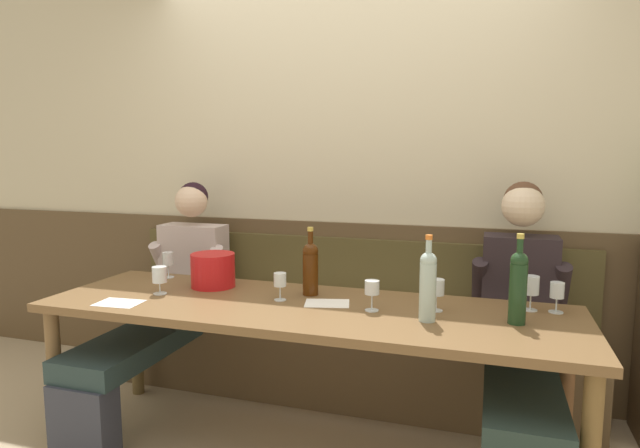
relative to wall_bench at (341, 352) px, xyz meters
The scene contains 19 objects.
room_wall_back 1.15m from the wall_bench, 90.00° to the left, with size 6.80×0.08×2.80m, color beige.
wood_wainscot_panel 0.31m from the wall_bench, 90.00° to the left, with size 6.80×0.03×1.03m, color brown.
wall_bench is the anchor object (origin of this frame).
dining_table 0.75m from the wall_bench, 90.00° to the right, with size 2.53×0.77×0.75m.
person_right_seat 1.09m from the wall_bench, 159.64° to the right, with size 0.52×1.20×1.28m.
person_center_right_seat 1.10m from the wall_bench, 18.55° to the right, with size 0.48×1.20×1.31m.
ice_bucket 0.93m from the wall_bench, 141.64° to the right, with size 0.23×0.23×0.18m, color red.
wine_bottle_clear_water 1.30m from the wall_bench, 34.09° to the right, with size 0.07×0.07×0.38m.
wine_bottle_amber_mid 0.76m from the wall_bench, 94.00° to the right, with size 0.08×0.08×0.35m.
wine_bottle_green_tall 1.11m from the wall_bench, 50.95° to the right, with size 0.07×0.07×0.37m.
wine_glass_center_rear 0.84m from the wall_bench, 102.94° to the right, with size 0.06×0.06×0.14m.
wine_glass_mid_right 1.32m from the wall_bench, 20.36° to the right, with size 0.06×0.06×0.14m.
wine_glass_right_end 1.15m from the wall_bench, 159.36° to the right, with size 0.06×0.06×0.15m.
wine_glass_center_front 1.23m from the wall_bench, 22.39° to the right, with size 0.07×0.07×0.16m.
wine_glass_mid_left 0.91m from the wall_bench, 63.21° to the right, with size 0.07×0.07×0.14m.
wine_glass_near_bucket 1.17m from the wall_bench, 138.42° to the right, with size 0.07×0.07×0.14m.
wine_glass_left_end 1.00m from the wall_bench, 42.72° to the right, with size 0.07×0.07×0.15m.
tasting_sheet_left_guest 0.76m from the wall_bench, 80.78° to the right, with size 0.21×0.15×0.00m, color white.
tasting_sheet_right_guest 1.32m from the wall_bench, 133.83° to the right, with size 0.21×0.15×0.00m, color white.
Camera 1 is at (0.82, -2.14, 1.45)m, focal length 30.06 mm.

